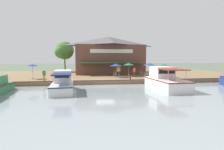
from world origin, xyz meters
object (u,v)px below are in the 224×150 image
(patio_umbrella_by_entrance, at_px, (150,64))
(motorboat_outer_channel, at_px, (163,81))
(cafe_chair_facing_river, at_px, (141,73))
(person_near_entrance, at_px, (119,70))
(cafe_chair_under_first_umbrella, at_px, (146,75))
(mooring_post, at_px, (130,77))
(person_mid_patio, at_px, (44,74))
(cafe_chair_back_row_seat, at_px, (115,74))
(person_at_quay_edge, at_px, (134,71))
(waterfront_restaurant, at_px, (108,55))
(tree_upstream_bank, at_px, (64,51))
(patio_umbrella_mid_patio_left, at_px, (129,64))
(patio_umbrella_far_corner, at_px, (32,65))
(motorboat_mid_row, at_px, (63,83))
(patio_umbrella_mid_patio_right, at_px, (163,65))
(patio_umbrella_back_row, at_px, (116,65))

(patio_umbrella_by_entrance, distance_m, motorboat_outer_channel, 5.64)
(cafe_chair_facing_river, height_order, person_near_entrance, person_near_entrance)
(cafe_chair_under_first_umbrella, xyz_separation_m, cafe_chair_facing_river, (-2.30, -0.01, 0.00))
(motorboat_outer_channel, bearing_deg, patio_umbrella_by_entrance, 177.49)
(cafe_chair_facing_river, distance_m, mooring_post, 6.09)
(person_mid_patio, bearing_deg, cafe_chair_back_row_seat, 110.45)
(patio_umbrella_by_entrance, height_order, person_at_quay_edge, patio_umbrella_by_entrance)
(waterfront_restaurant, xyz_separation_m, patio_umbrella_by_entrance, (12.29, 4.69, -1.70))
(cafe_chair_facing_river, height_order, mooring_post, cafe_chair_facing_river)
(person_mid_patio, relative_size, mooring_post, 2.09)
(patio_umbrella_by_entrance, xyz_separation_m, motorboat_outer_channel, (5.33, -0.23, -1.83))
(person_mid_patio, bearing_deg, cafe_chair_facing_river, 105.91)
(cafe_chair_back_row_seat, xyz_separation_m, tree_upstream_bank, (-13.67, -9.94, 4.42))
(patio_umbrella_mid_patio_left, height_order, person_at_quay_edge, patio_umbrella_mid_patio_left)
(patio_umbrella_far_corner, distance_m, cafe_chair_facing_river, 17.65)
(cafe_chair_facing_river, height_order, person_mid_patio, person_mid_patio)
(patio_umbrella_mid_patio_left, xyz_separation_m, motorboat_mid_row, (9.43, -9.76, -1.82))
(cafe_chair_back_row_seat, xyz_separation_m, motorboat_outer_channel, (8.94, 4.47, -0.08))
(motorboat_mid_row, bearing_deg, cafe_chair_under_first_umbrella, 120.92)
(motorboat_outer_channel, bearing_deg, patio_umbrella_mid_patio_left, -167.77)
(person_mid_patio, xyz_separation_m, tree_upstream_bank, (-17.58, 0.54, 3.90))
(person_at_quay_edge, distance_m, tree_upstream_bank, 19.41)
(cafe_chair_under_first_umbrella, xyz_separation_m, motorboat_mid_row, (7.22, -12.05, -0.16))
(patio_umbrella_mid_patio_left, xyz_separation_m, motorboat_outer_channel, (9.28, 2.01, -1.74))
(cafe_chair_back_row_seat, bearing_deg, cafe_chair_facing_river, 95.21)
(cafe_chair_facing_river, xyz_separation_m, person_at_quay_edge, (0.37, -1.40, 0.52))
(person_mid_patio, bearing_deg, person_near_entrance, 110.58)
(patio_umbrella_mid_patio_left, bearing_deg, person_near_entrance, -88.88)
(patio_umbrella_mid_patio_right, bearing_deg, person_mid_patio, -84.13)
(motorboat_mid_row, bearing_deg, person_near_entrance, 139.37)
(cafe_chair_back_row_seat, height_order, mooring_post, cafe_chair_back_row_seat)
(person_at_quay_edge, xyz_separation_m, mooring_post, (4.77, -1.87, -0.60))
(cafe_chair_back_row_seat, distance_m, motorboat_mid_row, 11.66)
(patio_umbrella_mid_patio_right, distance_m, cafe_chair_under_first_umbrella, 3.28)
(person_at_quay_edge, bearing_deg, tree_upstream_bank, -135.69)
(waterfront_restaurant, height_order, patio_umbrella_mid_patio_left, waterfront_restaurant)
(motorboat_outer_channel, bearing_deg, motorboat_mid_row, -89.29)
(cafe_chair_facing_river, bearing_deg, person_at_quay_edge, -75.28)
(patio_umbrella_back_row, height_order, motorboat_mid_row, patio_umbrella_back_row)
(waterfront_restaurant, relative_size, motorboat_outer_channel, 1.80)
(cafe_chair_back_row_seat, distance_m, person_mid_patio, 11.20)
(patio_umbrella_mid_patio_right, xyz_separation_m, tree_upstream_bank, (-15.72, -17.58, 2.88))
(patio_umbrella_mid_patio_right, xyz_separation_m, motorboat_outer_channel, (6.89, -3.17, -1.62))
(motorboat_mid_row, distance_m, motorboat_outer_channel, 11.77)
(waterfront_restaurant, distance_m, cafe_chair_back_row_seat, 9.35)
(patio_umbrella_back_row, bearing_deg, mooring_post, 18.46)
(person_at_quay_edge, relative_size, motorboat_mid_row, 0.24)
(motorboat_outer_channel, distance_m, tree_upstream_bank, 27.19)
(motorboat_outer_channel, height_order, mooring_post, motorboat_outer_channel)
(waterfront_restaurant, distance_m, motorboat_mid_row, 19.55)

